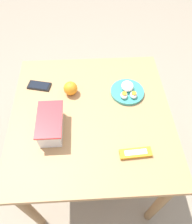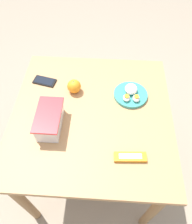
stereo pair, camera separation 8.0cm
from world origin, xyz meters
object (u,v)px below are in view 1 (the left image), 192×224
food_container (51,125)px  orange_fruit (71,88)px  rice_plate (127,91)px  candy_bar (136,153)px  cell_phone (39,86)px

food_container → orange_fruit: (0.25, -0.10, -0.01)m
rice_plate → candy_bar: (-0.40, 0.01, -0.01)m
food_container → cell_phone: size_ratio=1.51×
orange_fruit → cell_phone: size_ratio=0.54×
food_container → candy_bar: (-0.16, -0.41, -0.04)m
rice_plate → candy_bar: rice_plate is taller
orange_fruit → candy_bar: 0.52m
orange_fruit → candy_bar: (-0.41, -0.32, -0.03)m
rice_plate → candy_bar: 0.40m
orange_fruit → cell_phone: 0.21m
orange_fruit → food_container: bearing=159.2°
food_container → orange_fruit: 0.27m
food_container → rice_plate: 0.49m
orange_fruit → rice_plate: 0.33m
food_container → candy_bar: food_container is taller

